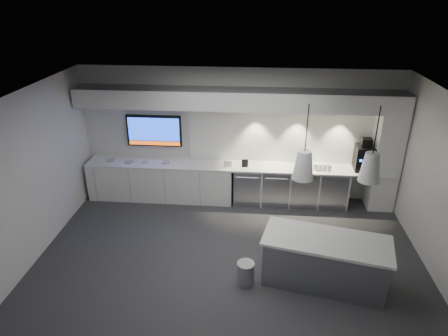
# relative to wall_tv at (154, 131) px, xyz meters

# --- Properties ---
(floor) EXTENTS (7.00, 7.00, 0.00)m
(floor) POSITION_rel_wall_tv_xyz_m (1.90, -2.45, -1.56)
(floor) COLOR #313134
(floor) RESTS_ON ground
(ceiling) EXTENTS (7.00, 7.00, 0.00)m
(ceiling) POSITION_rel_wall_tv_xyz_m (1.90, -2.45, 1.44)
(ceiling) COLOR black
(ceiling) RESTS_ON wall_back
(wall_back) EXTENTS (7.00, 0.00, 7.00)m
(wall_back) POSITION_rel_wall_tv_xyz_m (1.90, 0.05, -0.06)
(wall_back) COLOR silver
(wall_back) RESTS_ON floor
(wall_front) EXTENTS (7.00, 0.00, 7.00)m
(wall_front) POSITION_rel_wall_tv_xyz_m (1.90, -4.95, -0.06)
(wall_front) COLOR silver
(wall_front) RESTS_ON floor
(wall_left) EXTENTS (0.00, 7.00, 7.00)m
(wall_left) POSITION_rel_wall_tv_xyz_m (-1.60, -2.45, -0.06)
(wall_left) COLOR silver
(wall_left) RESTS_ON floor
(wall_right) EXTENTS (0.00, 7.00, 7.00)m
(wall_right) POSITION_rel_wall_tv_xyz_m (5.40, -2.45, -0.06)
(wall_right) COLOR silver
(wall_right) RESTS_ON floor
(back_counter) EXTENTS (6.80, 0.65, 0.04)m
(back_counter) POSITION_rel_wall_tv_xyz_m (1.90, -0.27, -0.68)
(back_counter) COLOR silver
(back_counter) RESTS_ON left_base_cabinets
(left_base_cabinets) EXTENTS (3.30, 0.63, 0.86)m
(left_base_cabinets) POSITION_rel_wall_tv_xyz_m (0.15, -0.27, -1.13)
(left_base_cabinets) COLOR white
(left_base_cabinets) RESTS_ON floor
(fridge_unit_a) EXTENTS (0.60, 0.61, 0.85)m
(fridge_unit_a) POSITION_rel_wall_tv_xyz_m (2.15, -0.27, -1.13)
(fridge_unit_a) COLOR #9B9DA3
(fridge_unit_a) RESTS_ON floor
(fridge_unit_b) EXTENTS (0.60, 0.61, 0.85)m
(fridge_unit_b) POSITION_rel_wall_tv_xyz_m (2.78, -0.27, -1.13)
(fridge_unit_b) COLOR #9B9DA3
(fridge_unit_b) RESTS_ON floor
(fridge_unit_c) EXTENTS (0.60, 0.61, 0.85)m
(fridge_unit_c) POSITION_rel_wall_tv_xyz_m (3.41, -0.27, -1.13)
(fridge_unit_c) COLOR #9B9DA3
(fridge_unit_c) RESTS_ON floor
(fridge_unit_d) EXTENTS (0.60, 0.61, 0.85)m
(fridge_unit_d) POSITION_rel_wall_tv_xyz_m (4.04, -0.27, -1.13)
(fridge_unit_d) COLOR #9B9DA3
(fridge_unit_d) RESTS_ON floor
(backsplash) EXTENTS (4.60, 0.03, 1.30)m
(backsplash) POSITION_rel_wall_tv_xyz_m (3.10, 0.03, -0.01)
(backsplash) COLOR white
(backsplash) RESTS_ON wall_back
(soffit) EXTENTS (6.90, 0.60, 0.40)m
(soffit) POSITION_rel_wall_tv_xyz_m (1.90, -0.25, 0.84)
(soffit) COLOR white
(soffit) RESTS_ON wall_back
(column) EXTENTS (0.55, 0.55, 2.60)m
(column) POSITION_rel_wall_tv_xyz_m (5.10, -0.25, -0.26)
(column) COLOR white
(column) RESTS_ON floor
(wall_tv) EXTENTS (1.25, 0.07, 0.72)m
(wall_tv) POSITION_rel_wall_tv_xyz_m (0.00, 0.00, 0.00)
(wall_tv) COLOR black
(wall_tv) RESTS_ON wall_back
(island) EXTENTS (2.16, 1.28, 0.86)m
(island) POSITION_rel_wall_tv_xyz_m (3.51, -2.94, -1.13)
(island) COLOR #9B9DA3
(island) RESTS_ON floor
(bin) EXTENTS (0.32, 0.32, 0.41)m
(bin) POSITION_rel_wall_tv_xyz_m (2.22, -3.08, -1.35)
(bin) COLOR #9B9DA3
(bin) RESTS_ON floor
(coffee_machine) EXTENTS (0.41, 0.57, 0.71)m
(coffee_machine) POSITION_rel_wall_tv_xyz_m (4.65, -0.25, -0.37)
(coffee_machine) COLOR black
(coffee_machine) RESTS_ON back_counter
(sign_black) EXTENTS (0.14, 0.04, 0.18)m
(sign_black) POSITION_rel_wall_tv_xyz_m (2.08, -0.35, -0.57)
(sign_black) COLOR black
(sign_black) RESTS_ON back_counter
(sign_white) EXTENTS (0.18, 0.04, 0.14)m
(sign_white) POSITION_rel_wall_tv_xyz_m (1.70, -0.37, -0.59)
(sign_white) COLOR silver
(sign_white) RESTS_ON back_counter
(cup_cluster) EXTENTS (0.37, 0.17, 0.15)m
(cup_cluster) POSITION_rel_wall_tv_xyz_m (3.77, -0.36, -0.59)
(cup_cluster) COLOR white
(cup_cluster) RESTS_ON back_counter
(tray_a) EXTENTS (0.18, 0.18, 0.02)m
(tray_a) POSITION_rel_wall_tv_xyz_m (-0.99, -0.28, -0.65)
(tray_a) COLOR #9C9C9C
(tray_a) RESTS_ON back_counter
(tray_b) EXTENTS (0.20, 0.20, 0.02)m
(tray_b) POSITION_rel_wall_tv_xyz_m (-0.54, -0.33, -0.65)
(tray_b) COLOR #9C9C9C
(tray_b) RESTS_ON back_counter
(tray_c) EXTENTS (0.20, 0.20, 0.02)m
(tray_c) POSITION_rel_wall_tv_xyz_m (-0.18, -0.32, -0.65)
(tray_c) COLOR #9C9C9C
(tray_c) RESTS_ON back_counter
(tray_d) EXTENTS (0.17, 0.17, 0.02)m
(tray_d) POSITION_rel_wall_tv_xyz_m (0.30, -0.29, -0.65)
(tray_d) COLOR #9C9C9C
(tray_d) RESTS_ON back_counter
(pendant_left) EXTENTS (0.31, 0.31, 1.15)m
(pendant_left) POSITION_rel_wall_tv_xyz_m (3.02, -2.94, 0.59)
(pendant_left) COLOR white
(pendant_left) RESTS_ON ceiling
(pendant_right) EXTENTS (0.31, 0.31, 1.15)m
(pendant_right) POSITION_rel_wall_tv_xyz_m (3.99, -2.94, 0.59)
(pendant_right) COLOR white
(pendant_right) RESTS_ON ceiling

